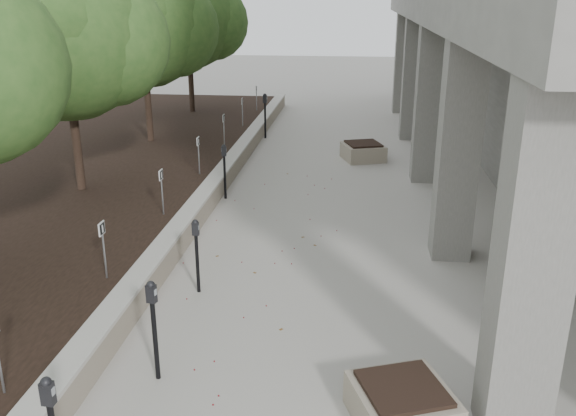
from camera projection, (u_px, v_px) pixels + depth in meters
The scene contains 18 objects.
retaining_wall at pixel (216, 186), 14.91m from camera, with size 0.39×26.00×0.50m, color #A19580, non-canonical shape.
planting_bed at pixel (73, 183), 15.32m from camera, with size 7.00×26.00×0.40m, color black.
crabapple_tree_3 at pixel (68, 71), 13.33m from camera, with size 4.60×4.00×5.44m, color #305721, non-canonical shape.
crabapple_tree_4 at pixel (144, 51), 18.02m from camera, with size 4.60×4.00×5.44m, color #305721, non-canonical shape.
crabapple_tree_5 at pixel (189, 39), 22.70m from camera, with size 4.60×4.00×5.44m, color #305721, non-canonical shape.
parking_sign_3 at pixel (104, 250), 9.61m from camera, with size 0.04×0.22×0.96m, color black, non-canonical shape.
parking_sign_4 at pixel (162, 192), 12.42m from camera, with size 0.04×0.22×0.96m, color black, non-canonical shape.
parking_sign_5 at pixel (199, 156), 15.23m from camera, with size 0.04×0.22×0.96m, color black, non-canonical shape.
parking_sign_6 at pixel (224, 130), 18.04m from camera, with size 0.04×0.22×0.96m, color black, non-canonical shape.
parking_sign_7 at pixel (242, 112), 20.85m from camera, with size 0.04×0.22×0.96m, color black, non-canonical shape.
parking_sign_8 at pixel (256, 98), 23.66m from camera, with size 0.04×0.22×0.96m, color black, non-canonical shape.
parking_meter_2 at pixel (154, 331), 7.65m from camera, with size 0.14×0.10×1.40m, color black, non-canonical shape.
parking_meter_3 at pixel (197, 256), 9.96m from camera, with size 0.13×0.09×1.29m, color black, non-canonical shape.
parking_meter_4 at pixel (225, 172), 14.58m from camera, with size 0.13×0.10×1.35m, color black, non-canonical shape.
parking_meter_5 at pixel (265, 116), 20.72m from camera, with size 0.15×0.11×1.54m, color black, non-canonical shape.
planter_front at pixel (402, 404), 6.99m from camera, with size 1.06×1.06×0.50m, color #A19580, non-canonical shape.
planter_back at pixel (363, 151), 18.17m from camera, with size 1.12×1.12×0.52m, color #A19580, non-canonical shape.
berry_scatter at pixel (260, 267), 11.06m from camera, with size 3.30×14.10×0.02m, color maroon, non-canonical shape.
Camera 1 is at (1.55, -4.95, 4.72)m, focal length 37.84 mm.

